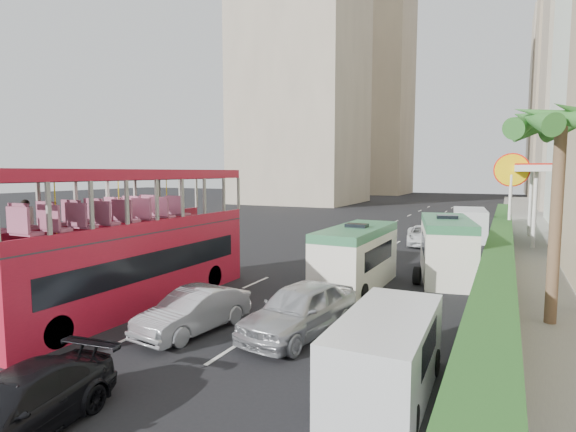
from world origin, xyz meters
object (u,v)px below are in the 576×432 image
Objects in this scene: double_decker_bus at (131,238)px; panel_van_far at (469,224)px; panel_van_near at (387,355)px; minibus_near at (356,258)px; minibus_far at (446,248)px; palm_tree at (556,223)px; shell_station at (566,205)px; car_silver_lane_a at (194,331)px; car_silver_lane_b at (300,335)px; van_asset at (423,245)px.

double_decker_bus is 1.97× the size of panel_van_far.
double_decker_bus reaches higher than panel_van_near.
minibus_near is at bearing -106.62° from panel_van_far.
minibus_far is 13.41m from panel_van_far.
minibus_near is at bearing -140.41° from minibus_far.
panel_van_near is at bearing -100.19° from minibus_far.
palm_tree is (13.80, 4.00, 0.85)m from double_decker_bus.
minibus_near is at bearing -118.70° from shell_station.
car_silver_lane_a is at bearing -110.70° from minibus_near.
minibus_near reaches higher than car_silver_lane_b.
van_asset is (3.59, 20.43, 0.00)m from car_silver_lane_a.
panel_van_far is 19.88m from palm_tree.
car_silver_lane_b is at bearing -149.90° from palm_tree.
double_decker_bus reaches higher than van_asset.
panel_van_near is (3.28, -2.52, 0.91)m from car_silver_lane_b.
panel_van_far reaches higher than panel_van_near.
car_silver_lane_b is 6.23m from minibus_near.
shell_station is at bearing 76.22° from panel_van_near.
minibus_far reaches higher than van_asset.
car_silver_lane_b is 4.23m from panel_van_near.
van_asset is at bearing 97.96° from car_silver_lane_b.
car_silver_lane_a is (3.79, -1.23, -2.53)m from double_decker_bus.
van_asset is 0.58× the size of shell_station.
palm_tree reaches higher than car_silver_lane_b.
double_decker_bus is 28.02m from shell_station.
minibus_far reaches higher than minibus_near.
panel_van_near is at bearing -95.63° from panel_van_far.
double_decker_bus is 14.39m from palm_tree.
minibus_far is 0.79× the size of shell_station.
car_silver_lane_a is at bearing 167.50° from panel_van_near.
minibus_far reaches higher than panel_van_far.
panel_van_near is 25.91m from panel_van_far.
van_asset is 0.83× the size of panel_van_far.
shell_station is at bearing 53.70° from minibus_far.
minibus_far is at bearing 82.53° from car_silver_lane_b.
minibus_near reaches higher than van_asset.
double_decker_bus is 25.46m from panel_van_far.
panel_van_far is (3.12, 23.40, 1.12)m from car_silver_lane_b.
van_asset is 21.93m from panel_van_near.
double_decker_bus is 10.58m from panel_van_near.
minibus_near is (2.94, 7.30, 1.32)m from car_silver_lane_a.
minibus_near reaches higher than panel_van_near.
palm_tree is 0.80× the size of shell_station.
car_silver_lane_b is 0.84× the size of panel_van_far.
palm_tree is at bearing -77.27° from van_asset.
shell_station is (5.86, 25.54, 1.84)m from panel_van_near.
double_decker_bus reaches higher than car_silver_lane_a.
panel_van_near reaches higher than car_silver_lane_a.
double_decker_bus is 9.15m from minibus_near.
panel_van_near is (3.41, -8.61, -0.41)m from minibus_near.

